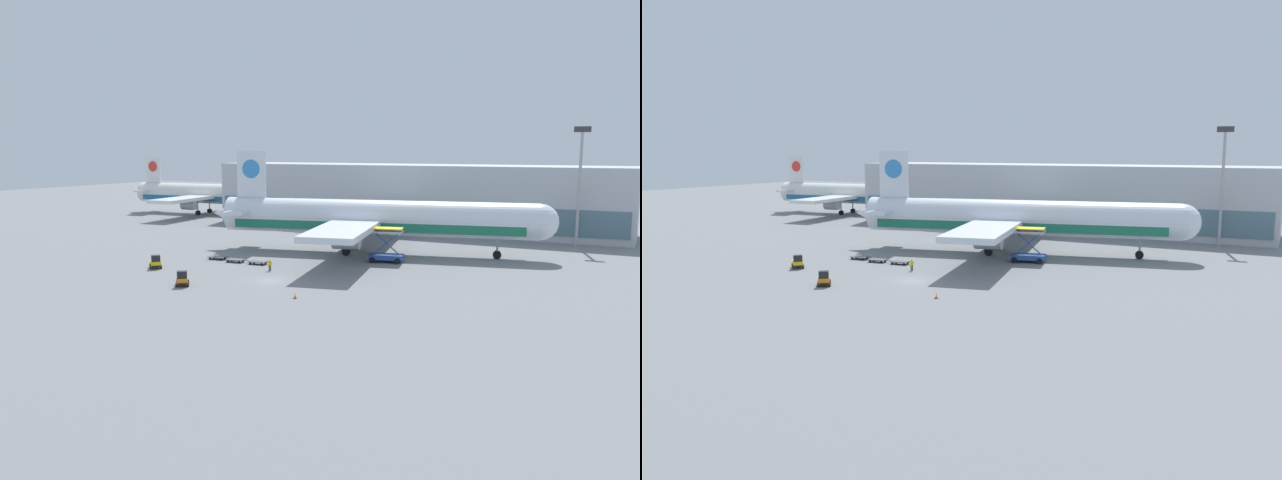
% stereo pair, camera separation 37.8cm
% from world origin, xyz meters
% --- Properties ---
extents(ground_plane, '(400.00, 400.00, 0.00)m').
position_xyz_m(ground_plane, '(0.00, 0.00, 0.00)').
color(ground_plane, slate).
extents(terminal_building, '(90.00, 18.20, 14.00)m').
position_xyz_m(terminal_building, '(-2.73, 62.61, 6.99)').
color(terminal_building, '#B2B7BC').
rests_on(terminal_building, ground_plane).
extents(light_mast, '(2.80, 0.50, 21.30)m').
position_xyz_m(light_mast, '(32.71, 50.93, 12.45)').
color(light_mast, '#9EA0A5').
rests_on(light_mast, ground_plane).
extents(airplane_main, '(57.27, 48.58, 17.00)m').
position_xyz_m(airplane_main, '(2.92, 26.59, 5.84)').
color(airplane_main, silver).
rests_on(airplane_main, ground_plane).
extents(airplane_distant, '(52.61, 44.04, 15.42)m').
position_xyz_m(airplane_distant, '(-59.68, 65.61, 5.30)').
color(airplane_distant, white).
rests_on(airplane_distant, ground_plane).
extents(scissor_lift_loader, '(5.73, 4.34, 5.33)m').
position_xyz_m(scissor_lift_loader, '(8.37, 20.31, 2.03)').
color(scissor_lift_loader, '#284C99').
rests_on(scissor_lift_loader, ground_plane).
extents(baggage_tug_foreground, '(2.66, 2.79, 2.00)m').
position_xyz_m(baggage_tug_foreground, '(-8.23, -7.95, 0.88)').
color(baggage_tug_foreground, orange).
rests_on(baggage_tug_foreground, ground_plane).
extents(baggage_tug_mid, '(2.75, 2.71, 2.00)m').
position_xyz_m(baggage_tug_mid, '(-19.59, -0.44, 0.88)').
color(baggage_tug_mid, yellow).
rests_on(baggage_tug_mid, ground_plane).
extents(baggage_dolly_lead, '(3.77, 1.85, 0.48)m').
position_xyz_m(baggage_dolly_lead, '(-16.10, 9.80, 0.39)').
color(baggage_dolly_lead, '#56565B').
rests_on(baggage_dolly_lead, ground_plane).
extents(baggage_dolly_second, '(3.77, 1.85, 0.48)m').
position_xyz_m(baggage_dolly_second, '(-12.13, 9.09, 0.39)').
color(baggage_dolly_second, '#56565B').
rests_on(baggage_dolly_second, ground_plane).
extents(baggage_dolly_third, '(3.77, 1.85, 0.48)m').
position_xyz_m(baggage_dolly_third, '(-8.07, 9.22, 0.39)').
color(baggage_dolly_third, '#56565B').
rests_on(baggage_dolly_third, ground_plane).
extents(ground_crew_near, '(0.56, 0.28, 1.71)m').
position_xyz_m(ground_crew_near, '(-3.73, 5.77, 1.00)').
color(ground_crew_near, black).
rests_on(ground_crew_near, ground_plane).
extents(traffic_cone_near, '(0.40, 0.40, 0.67)m').
position_xyz_m(traffic_cone_near, '(7.93, -7.10, 0.33)').
color(traffic_cone_near, black).
rests_on(traffic_cone_near, ground_plane).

